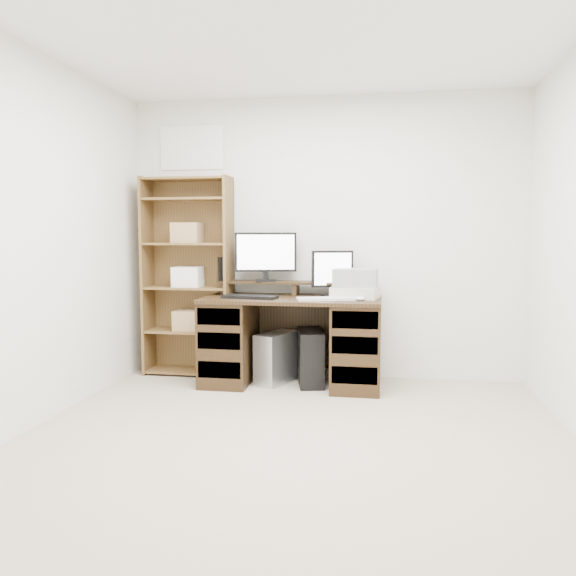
% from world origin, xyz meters
% --- Properties ---
extents(room, '(3.54, 4.04, 2.54)m').
position_xyz_m(room, '(-0.00, 0.00, 1.25)').
color(room, '#B9A791').
rests_on(room, ground).
extents(desk, '(1.50, 0.70, 0.75)m').
position_xyz_m(desk, '(-0.23, 1.64, 0.39)').
color(desk, black).
rests_on(desk, ground).
extents(riser_shelf, '(1.40, 0.22, 0.12)m').
position_xyz_m(riser_shelf, '(-0.23, 1.85, 0.84)').
color(riser_shelf, black).
rests_on(riser_shelf, desk).
extents(monitor_wide, '(0.54, 0.19, 0.43)m').
position_xyz_m(monitor_wide, '(-0.49, 1.83, 1.11)').
color(monitor_wide, black).
rests_on(monitor_wide, riser_shelf).
extents(monitor_small, '(0.35, 0.18, 0.40)m').
position_xyz_m(monitor_small, '(0.11, 1.77, 0.97)').
color(monitor_small, black).
rests_on(monitor_small, desk).
extents(speaker, '(0.11, 0.11, 0.21)m').
position_xyz_m(speaker, '(-0.89, 1.85, 0.98)').
color(speaker, black).
rests_on(speaker, riser_shelf).
extents(keyboard_black, '(0.48, 0.22, 0.03)m').
position_xyz_m(keyboard_black, '(-0.56, 1.51, 0.76)').
color(keyboard_black, black).
rests_on(keyboard_black, desk).
extents(keyboard_white, '(0.49, 0.27, 0.02)m').
position_xyz_m(keyboard_white, '(0.08, 1.49, 0.76)').
color(keyboard_white, silver).
rests_on(keyboard_white, desk).
extents(mouse, '(0.09, 0.08, 0.03)m').
position_xyz_m(mouse, '(0.35, 1.50, 0.77)').
color(mouse, white).
rests_on(mouse, desk).
extents(printer, '(0.42, 0.34, 0.09)m').
position_xyz_m(printer, '(0.31, 1.68, 0.80)').
color(printer, beige).
rests_on(printer, desk).
extents(basket, '(0.37, 0.28, 0.15)m').
position_xyz_m(basket, '(0.31, 1.68, 0.92)').
color(basket, gray).
rests_on(basket, printer).
extents(tower_silver, '(0.35, 0.48, 0.44)m').
position_xyz_m(tower_silver, '(-0.36, 1.66, 0.22)').
color(tower_silver, '#B1B4B8').
rests_on(tower_silver, ground).
extents(tower_black, '(0.30, 0.50, 0.47)m').
position_xyz_m(tower_black, '(-0.07, 1.67, 0.23)').
color(tower_black, black).
rests_on(tower_black, ground).
extents(bookshelf, '(0.80, 0.30, 1.80)m').
position_xyz_m(bookshelf, '(-1.22, 1.86, 0.92)').
color(bookshelf, brown).
rests_on(bookshelf, ground).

